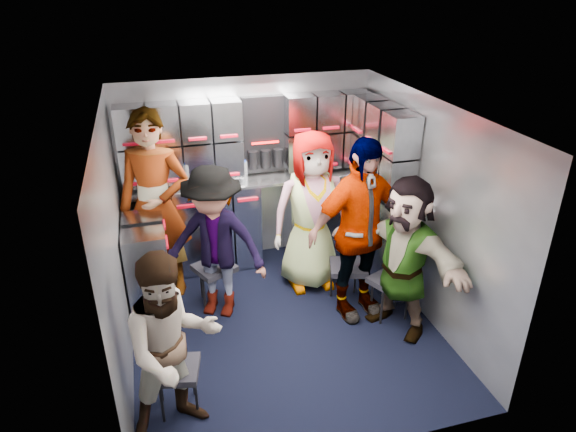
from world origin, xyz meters
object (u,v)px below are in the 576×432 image
object	(u,v)px
jump_seat_near_right	(391,283)
attendant_arc_c	(311,212)
jump_seat_near_left	(176,372)
attendant_standing	(156,207)
attendant_arc_d	(358,231)
attendant_arc_b	(215,244)
attendant_arc_e	(404,257)
attendant_arc_a	(173,348)
jump_seat_mid_left	(215,270)
jump_seat_mid_right	(348,269)
jump_seat_center	(305,246)

from	to	relation	value
jump_seat_near_right	attendant_arc_c	bearing A→B (deg)	126.28
jump_seat_near_left	attendant_standing	size ratio (longest dim) A/B	0.21
attendant_arc_d	attendant_arc_b	bearing A→B (deg)	153.72
attendant_arc_c	attendant_arc_e	distance (m)	1.11
jump_seat_near_left	attendant_arc_c	distance (m)	2.15
attendant_arc_e	attendant_arc_b	bearing A→B (deg)	-142.17
attendant_arc_a	attendant_arc_b	distance (m)	1.43
jump_seat_near_right	attendant_arc_e	xyz separation A→B (m)	(-0.00, -0.18, 0.39)
attendant_arc_c	attendant_arc_e	bearing A→B (deg)	-57.92
attendant_arc_c	attendant_arc_e	world-z (taller)	attendant_arc_c
attendant_standing	attendant_arc_e	xyz separation A→B (m)	(2.10, -1.23, -0.21)
jump_seat_near_right	attendant_arc_b	distance (m)	1.73
jump_seat_near_right	jump_seat_near_left	bearing A→B (deg)	-162.75
jump_seat_near_right	attendant_arc_b	xyz separation A→B (m)	(-1.61, 0.51, 0.40)
jump_seat_mid_left	attendant_arc_c	world-z (taller)	attendant_arc_c
attendant_arc_a	jump_seat_mid_left	bearing A→B (deg)	56.18
attendant_standing	attendant_arc_a	distance (m)	1.90
jump_seat_mid_right	attendant_arc_c	bearing A→B (deg)	121.21
jump_seat_mid_left	jump_seat_near_left	bearing A→B (deg)	-110.19
jump_seat_center	attendant_arc_e	bearing A→B (deg)	-63.43
attendant_standing	attendant_arc_e	world-z (taller)	attendant_standing
jump_seat_center	jump_seat_mid_right	bearing A→B (deg)	-66.86
jump_seat_center	jump_seat_mid_right	size ratio (longest dim) A/B	0.95
jump_seat_near_right	attendant_arc_a	size ratio (longest dim) A/B	0.31
attendant_arc_a	attendant_arc_c	bearing A→B (deg)	30.36
attendant_arc_a	attendant_arc_d	size ratio (longest dim) A/B	0.82
jump_seat_near_right	attendant_arc_a	world-z (taller)	attendant_arc_a
jump_seat_mid_left	attendant_arc_d	size ratio (longest dim) A/B	0.26
jump_seat_mid_left	attendant_arc_a	bearing A→B (deg)	-107.97
jump_seat_near_right	attendant_standing	distance (m)	2.43
jump_seat_near_left	attendant_standing	xyz separation A→B (m)	(0.00, 1.70, 0.62)
attendant_arc_c	attendant_arc_d	distance (m)	0.67
jump_seat_center	attendant_arc_c	xyz separation A→B (m)	(0.00, -0.18, 0.50)
jump_seat_near_left	attendant_arc_c	xyz separation A→B (m)	(1.54, 1.42, 0.49)
attendant_arc_b	attendant_arc_a	bearing A→B (deg)	-82.38
jump_seat_center	attendant_arc_b	world-z (taller)	attendant_arc_b
jump_seat_center	attendant_arc_c	bearing A→B (deg)	-90.00
jump_seat_near_left	jump_seat_center	size ratio (longest dim) A/B	0.97
attendant_arc_c	attendant_standing	bearing A→B (deg)	170.86
jump_seat_mid_left	attendant_arc_d	xyz separation A→B (m)	(1.30, -0.53, 0.53)
jump_seat_near_left	attendant_arc_d	distance (m)	2.04
attendant_arc_a	attendant_standing	bearing A→B (deg)	74.15
jump_seat_near_left	jump_seat_near_right	xyz separation A→B (m)	(2.10, 0.65, 0.01)
attendant_arc_c	attendant_arc_e	xyz separation A→B (m)	(0.56, -0.95, -0.08)
jump_seat_mid_left	attendant_arc_e	world-z (taller)	attendant_arc_e
attendant_arc_b	attendant_arc_d	world-z (taller)	attendant_arc_d
jump_seat_near_left	attendant_arc_b	bearing A→B (deg)	67.00
jump_seat_center	attendant_arc_e	size ratio (longest dim) A/B	0.28
jump_seat_center	attendant_arc_e	world-z (taller)	attendant_arc_e
jump_seat_mid_left	attendant_standing	world-z (taller)	attendant_standing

